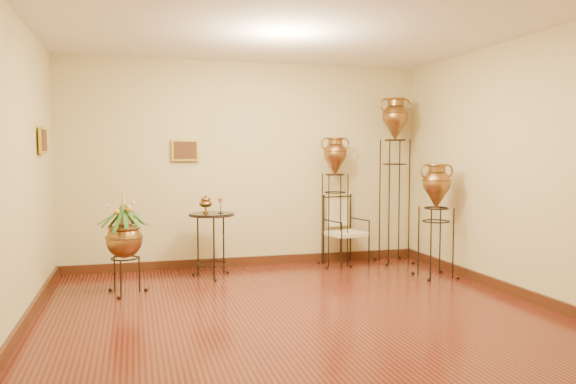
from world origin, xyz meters
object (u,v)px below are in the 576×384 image
object	(u,v)px
side_table	(212,244)
armchair	(346,231)
amphora_mid	(335,200)
planter_urn	(124,236)
amphora_tall	(395,178)

from	to	relation	value
side_table	armchair	bearing A→B (deg)	7.85
armchair	amphora_mid	bearing A→B (deg)	165.19
amphora_mid	armchair	xyz separation A→B (m)	(0.17, 0.00, -0.43)
amphora_mid	armchair	bearing A→B (deg)	0.00
armchair	side_table	world-z (taller)	side_table
planter_urn	side_table	world-z (taller)	planter_urn
planter_urn	armchair	world-z (taller)	planter_urn
armchair	side_table	size ratio (longest dim) A/B	0.94
amphora_mid	planter_urn	world-z (taller)	amphora_mid
amphora_tall	amphora_mid	xyz separation A→B (m)	(-0.90, 0.00, -0.30)
amphora_mid	side_table	xyz separation A→B (m)	(-1.74, -0.26, -0.49)
amphora_tall	armchair	bearing A→B (deg)	180.00
amphora_tall	amphora_mid	distance (m)	0.95
planter_urn	amphora_tall	bearing A→B (deg)	13.19
planter_urn	side_table	distance (m)	1.23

